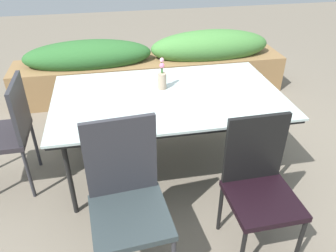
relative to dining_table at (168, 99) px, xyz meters
The scene contains 7 objects.
ground_plane 0.68m from the dining_table, 129.53° to the left, with size 12.00×12.00×0.00m, color #756B5B.
dining_table is the anchor object (origin of this frame).
chair_near_left 1.01m from the dining_table, 115.03° to the right, with size 0.49×0.49×1.00m.
chair_end_left 1.29m from the dining_table, behind, with size 0.46×0.46×0.93m.
chair_near_right 1.02m from the dining_table, 65.65° to the right, with size 0.43×0.43×0.93m.
flower_vase 0.19m from the dining_table, 101.08° to the left, with size 0.07×0.07×0.27m.
planter_box 1.53m from the dining_table, 86.59° to the left, with size 3.33×0.55×0.77m.
Camera 1 is at (-0.44, -2.40, 1.94)m, focal length 35.60 mm.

